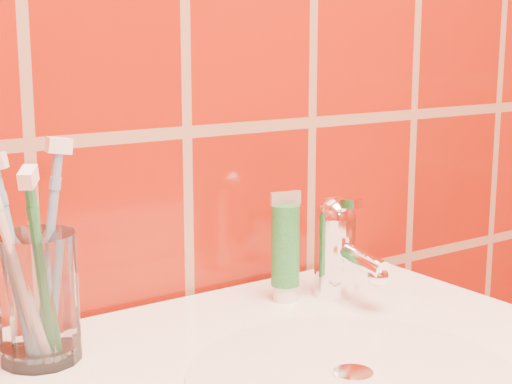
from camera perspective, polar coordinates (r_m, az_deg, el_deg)
glass_tumbler at (r=0.76m, az=-15.57°, el=-7.41°), size 0.08×0.08×0.12m
toothpaste_tube at (r=0.90m, az=2.15°, el=-4.25°), size 0.04×0.03×0.13m
faucet at (r=0.91m, az=5.96°, el=-3.75°), size 0.05×0.11×0.12m
toothbrush_0 at (r=0.73m, az=-16.98°, el=-5.19°), size 0.11×0.10×0.21m
toothbrush_1 at (r=0.76m, az=-14.86°, el=-4.05°), size 0.06×0.06×0.22m
toothbrush_2 at (r=0.73m, az=-15.38°, el=-5.51°), size 0.10×0.12×0.21m
toothbrush_3 at (r=0.75m, az=-17.05°, el=-4.91°), size 0.09×0.08×0.21m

